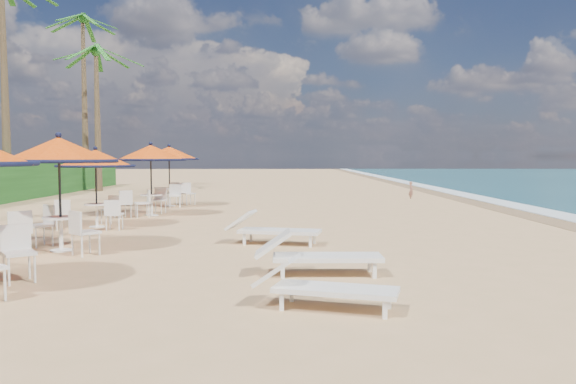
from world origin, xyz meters
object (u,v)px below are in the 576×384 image
(lounger_mid, at_px, (314,254))
(lounger_far, at_px, (270,228))
(station_4, at_px, (171,161))
(station_1, at_px, (57,164))
(station_2, at_px, (96,168))
(station_3, at_px, (149,162))
(lounger_near, at_px, (321,285))

(lounger_mid, relative_size, lounger_far, 0.96)
(lounger_far, bearing_deg, station_4, 126.12)
(station_1, height_order, lounger_far, station_1)
(station_1, distance_m, lounger_far, 4.82)
(station_2, relative_size, station_3, 0.92)
(station_3, xyz_separation_m, lounger_mid, (5.08, -9.57, -1.48))
(station_2, xyz_separation_m, station_3, (0.78, 3.09, 0.15))
(station_1, xyz_separation_m, station_4, (0.22, 10.85, -0.01))
(station_2, xyz_separation_m, lounger_far, (5.02, -3.10, -1.33))
(station_1, xyz_separation_m, lounger_mid, (5.32, -2.44, -1.49))
(station_2, height_order, lounger_far, station_2)
(lounger_mid, bearing_deg, station_4, 111.29)
(lounger_near, distance_m, lounger_mid, 2.12)
(station_4, distance_m, lounger_mid, 14.31)
(station_4, relative_size, lounger_far, 1.11)
(lounger_far, bearing_deg, station_2, 161.11)
(station_1, bearing_deg, station_2, 97.56)
(station_4, bearing_deg, station_3, -89.68)
(station_1, bearing_deg, lounger_mid, -24.58)
(lounger_mid, bearing_deg, station_3, 118.24)
(station_2, relative_size, station_4, 0.92)
(station_4, xyz_separation_m, lounger_far, (4.27, -9.90, -1.48))
(lounger_near, bearing_deg, station_3, 130.03)
(station_1, relative_size, station_3, 1.01)
(station_3, bearing_deg, lounger_mid, -62.02)
(station_2, bearing_deg, station_1, -82.44)
(station_4, relative_size, lounger_mid, 1.16)
(station_3, xyz_separation_m, lounger_far, (4.25, -6.19, -1.48))
(station_2, distance_m, station_3, 3.19)
(station_1, height_order, station_4, station_1)
(station_4, xyz_separation_m, lounger_mid, (5.10, -13.28, -1.48))
(station_1, height_order, station_3, station_1)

